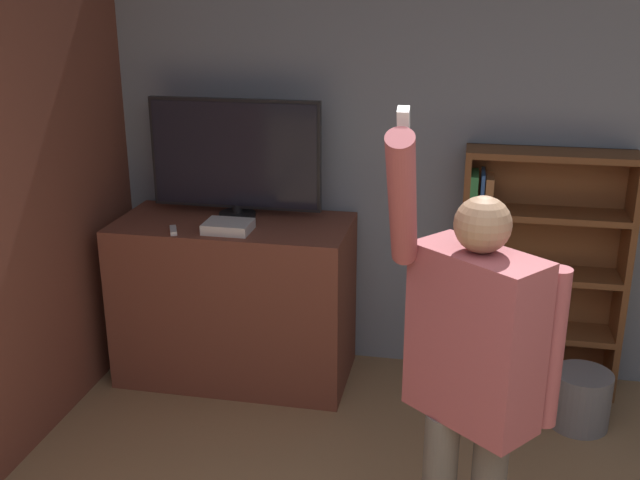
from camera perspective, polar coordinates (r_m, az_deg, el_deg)
The scene contains 8 objects.
wall_back at distance 4.53m, azimuth 11.65°, elevation 6.11°, with size 6.37×0.09×2.70m.
tv_ledge at distance 4.62m, azimuth -6.45°, elevation -4.53°, with size 1.39×0.68×1.00m.
television at distance 4.44m, azimuth -6.48°, elevation 6.28°, with size 1.02×0.22×0.71m.
game_console at distance 4.26m, azimuth -7.01°, elevation 1.02°, with size 0.26×0.21×0.06m.
remote_loose at distance 4.30m, azimuth -11.11°, elevation 0.73°, with size 0.09×0.14×0.02m.
bookshelf at distance 4.57m, azimuth 15.38°, elevation -2.72°, with size 0.94×0.28×1.45m.
person at distance 2.73m, azimuth 11.47°, elevation -10.04°, with size 0.60×0.55×1.99m.
waste_bin at distance 4.45m, azimuth 19.23°, elevation -11.37°, with size 0.32×0.32×0.32m.
Camera 1 is at (-0.04, -1.25, 2.32)m, focal length 42.00 mm.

